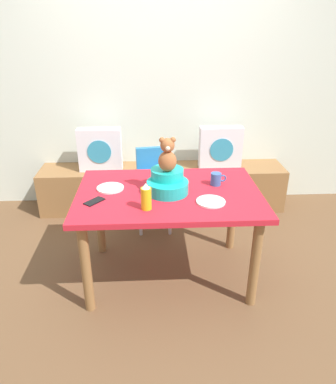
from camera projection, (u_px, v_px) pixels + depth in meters
ground_plane at (169, 274)px, 2.92m from camera, size 8.00×8.00×0.00m
back_wall at (161, 83)px, 3.70m from camera, size 4.40×0.10×2.60m
window_bench at (163, 187)px, 3.91m from camera, size 2.60×0.44×0.46m
pillow_floral_left at (100, 150)px, 3.67m from camera, size 0.44×0.15×0.44m
pillow_floral_right at (220, 148)px, 3.73m from camera, size 0.44×0.15×0.44m
dining_table at (169, 204)px, 2.65m from camera, size 1.34×0.91×0.74m
highchair at (154, 179)px, 3.39m from camera, size 0.36×0.48×0.79m
infant_seat_teal at (167, 182)px, 2.58m from camera, size 0.30×0.33×0.16m
teddy_bear at (167, 155)px, 2.49m from camera, size 0.13×0.12×0.25m
ketchup_bottle at (146, 197)px, 2.33m from camera, size 0.07×0.07×0.18m
coffee_mug at (216, 179)px, 2.70m from camera, size 0.12×0.08×0.09m
dinner_plate_near at (211, 202)px, 2.45m from camera, size 0.20×0.20×0.01m
dinner_plate_far at (110, 188)px, 2.65m from camera, size 0.20×0.20×0.01m
cell_phone at (94, 201)px, 2.45m from camera, size 0.15×0.16×0.01m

